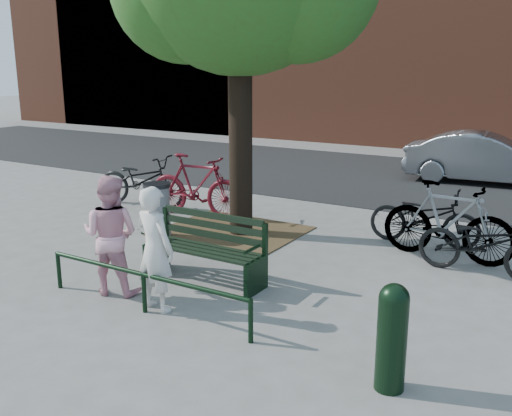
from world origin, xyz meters
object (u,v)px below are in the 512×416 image
Objects in this scene: park_bench at (207,246)px; person_left at (155,249)px; parked_car at (485,158)px; bollard at (392,334)px; bicycle_c at (424,217)px; person_right at (111,235)px; litter_bin at (158,210)px.

park_bench is 1.17m from person_left.
person_left is 0.40× the size of parked_car.
bollard reaches higher than park_bench.
parked_car reaches higher than bollard.
park_bench reaches higher than bicycle_c.
person_right is (-0.78, -1.01, 0.30)m from park_bench.
bicycle_c is (2.13, 3.14, -0.01)m from park_bench.
person_left reaches higher than park_bench.
bollard is at bearing -180.00° from parked_car.
person_left reaches higher than bollard.
bollard is 0.57× the size of bicycle_c.
person_right is 1.62× the size of litter_bin.
person_left is at bearing -49.74° from litter_bin.
bicycle_c is 5.85m from parked_car.
parked_car is (3.91, 7.83, 0.15)m from litter_bin.
bicycle_c is at bearing -142.45° from person_right.
litter_bin is at bearing 152.78° from bollard.
person_left is 4.75m from bicycle_c.
person_right reaches higher than parked_car.
parked_car is at bearing -123.15° from person_right.
parked_car is at bearing 95.64° from bollard.
park_bench is 0.45× the size of parked_car.
parked_car is at bearing 77.25° from park_bench.
person_right is 0.87× the size of bicycle_c.
person_right reaches higher than litter_bin.
person_left is 10.31m from parked_car.
park_bench is 3.36m from bollard.
bicycle_c is (-0.93, 4.52, -0.08)m from bollard.
park_bench is 2.20m from litter_bin.
person_left reaches higher than bicycle_c.
bollard is (3.84, -0.37, -0.23)m from person_right.
parked_car is (-1.03, 10.37, 0.08)m from bollard.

